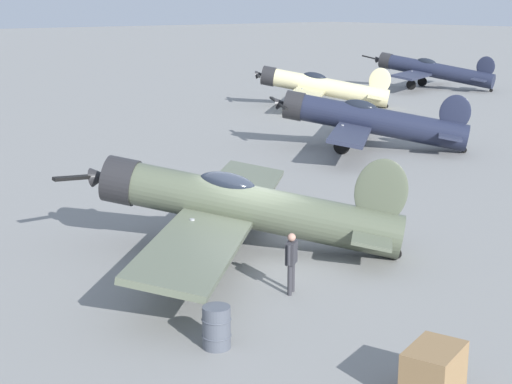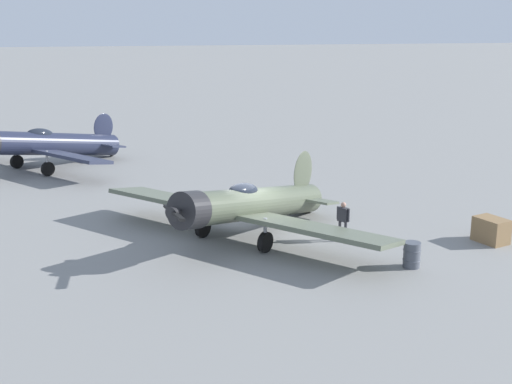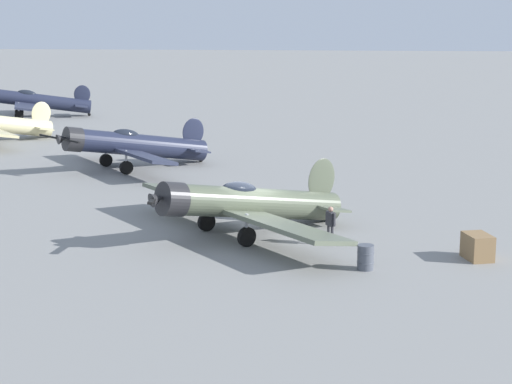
% 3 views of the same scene
% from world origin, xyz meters
% --- Properties ---
extents(ground_plane, '(400.00, 400.00, 0.00)m').
position_xyz_m(ground_plane, '(0.00, 0.00, 0.00)').
color(ground_plane, gray).
extents(airplane_foreground, '(11.06, 10.17, 3.02)m').
position_xyz_m(airplane_foreground, '(0.34, -0.38, 1.36)').
color(airplane_foreground, '#4C5442').
rests_on(airplane_foreground, ground_plane).
extents(airplane_mid_apron, '(9.94, 9.55, 2.94)m').
position_xyz_m(airplane_mid_apron, '(-14.68, -9.30, 1.46)').
color(airplane_mid_apron, '#1E2338').
rests_on(airplane_mid_apron, ground_plane).
extents(airplane_outer_stand, '(11.50, 11.32, 2.97)m').
position_xyz_m(airplane_outer_stand, '(-39.62, -25.29, 1.57)').
color(airplane_outer_stand, '#1E2338').
rests_on(airplane_outer_stand, ground_plane).
extents(ground_crew_mechanic, '(0.52, 0.42, 1.58)m').
position_xyz_m(ground_crew_mechanic, '(1.47, 3.21, 0.95)').
color(ground_crew_mechanic, '#2D2D33').
rests_on(ground_crew_mechanic, ground_plane).
extents(equipment_crate, '(1.48, 1.21, 0.99)m').
position_xyz_m(equipment_crate, '(2.96, 8.86, 0.49)').
color(equipment_crate, olive).
rests_on(equipment_crate, ground_plane).
extents(fuel_drum, '(0.64, 0.64, 0.93)m').
position_xyz_m(fuel_drum, '(4.81, 4.60, 0.46)').
color(fuel_drum, '#474C56').
rests_on(fuel_drum, ground_plane).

